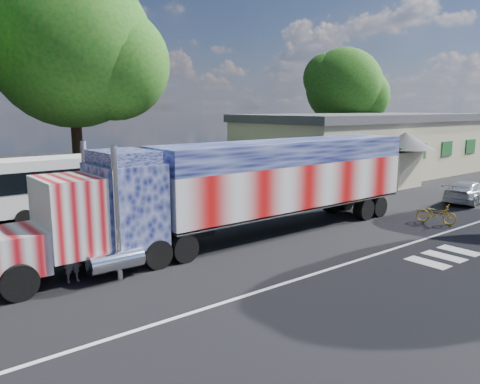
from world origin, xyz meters
TOP-DOWN VIEW (x-y plane):
  - ground at (0.00, 0.00)m, footprint 100.00×100.00m
  - lane_markings at (1.71, -3.77)m, footprint 30.00×2.67m
  - semi_truck at (-0.45, 2.09)m, footprint 21.23×3.35m
  - coach_bus at (-3.55, 11.13)m, footprint 11.00×2.56m
  - hall_building at (19.92, 10.86)m, footprint 22.40×12.80m
  - parked_car at (15.27, -0.24)m, footprint 4.79×2.42m
  - woman at (-8.28, 1.50)m, footprint 0.61×0.41m
  - bicycle at (8.70, -1.80)m, footprint 1.22×2.01m
  - tree_n_mid at (-2.04, 17.71)m, footprint 11.01×10.48m
  - tree_far_ne at (25.97, 18.33)m, footprint 8.27×7.88m

SIDE VIEW (x-z plane):
  - ground at x=0.00m, z-range 0.00..0.00m
  - lane_markings at x=1.71m, z-range 0.00..0.01m
  - bicycle at x=8.70m, z-range 0.00..1.00m
  - parked_car at x=15.27m, z-range 0.00..1.33m
  - woman at x=-8.28m, z-range 0.00..1.64m
  - coach_bus at x=-3.55m, z-range 0.06..3.26m
  - semi_truck at x=-0.45m, z-range 0.07..4.59m
  - hall_building at x=19.92m, z-range 0.02..5.22m
  - tree_far_ne at x=25.97m, z-range 1.89..13.67m
  - tree_n_mid at x=-2.04m, z-range 2.13..17.00m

